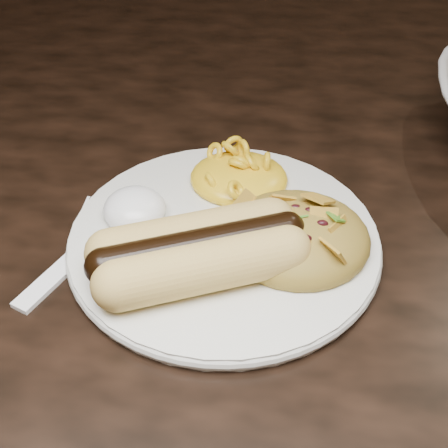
# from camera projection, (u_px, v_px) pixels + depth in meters

# --- Properties ---
(table) EXTENTS (1.60, 0.90, 0.75)m
(table) POSITION_uv_depth(u_px,v_px,m) (215.00, 250.00, 0.62)
(table) COLOR black
(table) RESTS_ON floor
(plate) EXTENTS (0.26, 0.26, 0.01)m
(plate) POSITION_uv_depth(u_px,v_px,m) (224.00, 240.00, 0.48)
(plate) COLOR silver
(plate) RESTS_ON table
(hotdog) EXTENTS (0.13, 0.11, 0.04)m
(hotdog) POSITION_uv_depth(u_px,v_px,m) (198.00, 251.00, 0.44)
(hotdog) COLOR #DABD64
(hotdog) RESTS_ON plate
(mac_and_cheese) EXTENTS (0.10, 0.10, 0.03)m
(mac_and_cheese) POSITION_uv_depth(u_px,v_px,m) (239.00, 167.00, 0.52)
(mac_and_cheese) COLOR yellow
(mac_and_cheese) RESTS_ON plate
(sour_cream) EXTENTS (0.05, 0.05, 0.03)m
(sour_cream) POSITION_uv_depth(u_px,v_px,m) (134.00, 202.00, 0.48)
(sour_cream) COLOR white
(sour_cream) RESTS_ON plate
(taco_salad) EXTENTS (0.11, 0.10, 0.05)m
(taco_salad) POSITION_uv_depth(u_px,v_px,m) (298.00, 226.00, 0.46)
(taco_salad) COLOR #C77627
(taco_salad) RESTS_ON plate
(fork) EXTENTS (0.07, 0.13, 0.00)m
(fork) POSITION_uv_depth(u_px,v_px,m) (66.00, 266.00, 0.47)
(fork) COLOR white
(fork) RESTS_ON table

